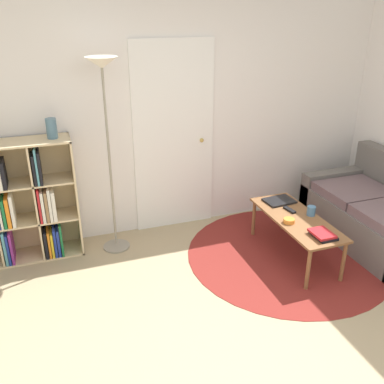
% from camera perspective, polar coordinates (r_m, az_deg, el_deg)
% --- Properties ---
extents(ground_plane, '(14.00, 14.00, 0.00)m').
position_cam_1_polar(ground_plane, '(3.23, 11.51, -22.61)').
color(ground_plane, tan).
extents(wall_back, '(7.64, 0.11, 2.60)m').
position_cam_1_polar(wall_back, '(4.52, -2.41, 10.63)').
color(wall_back, silver).
rests_on(wall_back, ground_plane).
extents(rug, '(2.00, 2.00, 0.01)m').
position_cam_1_polar(rug, '(4.46, 12.52, -8.10)').
color(rug, maroon).
rests_on(rug, ground_plane).
extents(bookshelf, '(1.13, 0.34, 1.19)m').
position_cam_1_polar(bookshelf, '(4.38, -22.96, -1.52)').
color(bookshelf, beige).
rests_on(bookshelf, ground_plane).
extents(floor_lamp, '(0.29, 0.29, 1.90)m').
position_cam_1_polar(floor_lamp, '(3.99, -11.63, 12.50)').
color(floor_lamp, gray).
rests_on(floor_lamp, ground_plane).
extents(couch, '(0.88, 1.57, 0.85)m').
position_cam_1_polar(couch, '(4.90, 24.14, -2.97)').
color(couch, '#66605B').
rests_on(couch, ground_plane).
extents(coffee_table, '(0.45, 1.11, 0.43)m').
position_cam_1_polar(coffee_table, '(4.27, 13.72, -3.87)').
color(coffee_table, brown).
rests_on(coffee_table, ground_plane).
extents(laptop, '(0.32, 0.25, 0.02)m').
position_cam_1_polar(laptop, '(4.54, 11.56, -1.16)').
color(laptop, black).
rests_on(laptop, coffee_table).
extents(bowl, '(0.11, 0.11, 0.04)m').
position_cam_1_polar(bowl, '(4.13, 12.82, -3.75)').
color(bowl, orange).
rests_on(bowl, coffee_table).
extents(book_stack_on_table, '(0.19, 0.22, 0.05)m').
position_cam_1_polar(book_stack_on_table, '(3.96, 17.04, -5.43)').
color(book_stack_on_table, black).
rests_on(book_stack_on_table, coffee_table).
extents(cup, '(0.08, 0.08, 0.09)m').
position_cam_1_polar(cup, '(4.31, 15.61, -2.43)').
color(cup, teal).
rests_on(cup, coffee_table).
extents(remote, '(0.07, 0.16, 0.02)m').
position_cam_1_polar(remote, '(4.36, 12.88, -2.34)').
color(remote, black).
rests_on(remote, coffee_table).
extents(vase_on_shelf, '(0.10, 0.10, 0.19)m').
position_cam_1_polar(vase_on_shelf, '(4.13, -18.22, 8.06)').
color(vase_on_shelf, slate).
rests_on(vase_on_shelf, bookshelf).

